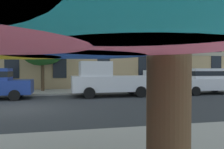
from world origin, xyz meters
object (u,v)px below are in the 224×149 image
Objects in this scene: street_tree_right at (171,48)px; pickup_white_midblock at (109,80)px; street_tree_middle at (43,44)px; sedan_white at (205,80)px.

pickup_white_midblock is at bearing -149.94° from street_tree_right.
street_tree_right is at bearing -0.18° from street_tree_middle.
street_tree_right is (-0.81, 3.54, 2.54)m from sedan_white.
pickup_white_midblock is 7.48m from street_tree_right.
pickup_white_midblock is 1.16× the size of sedan_white.
sedan_white is at bearing -17.79° from street_tree_middle.
street_tree_right is at bearing 102.92° from sedan_white.
street_tree_middle is at bearing 179.82° from street_tree_right.
sedan_white is 4.43m from street_tree_right.
street_tree_right is (6.11, 3.54, 2.47)m from pickup_white_midblock.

